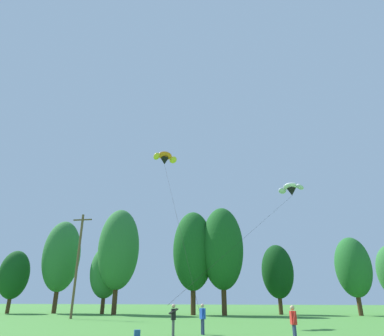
# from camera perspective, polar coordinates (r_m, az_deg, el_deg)

# --- Properties ---
(treeline_tree_a) EXTENTS (4.08, 4.08, 8.44)m
(treeline_tree_a) POSITION_cam_1_polar(r_m,az_deg,el_deg) (55.86, -28.25, -15.84)
(treeline_tree_a) COLOR #472D19
(treeline_tree_a) RESTS_ON ground_plane
(treeline_tree_b) EXTENTS (5.27, 5.27, 12.85)m
(treeline_tree_b) POSITION_cam_1_polar(r_m,az_deg,el_deg) (53.92, -21.50, -13.86)
(treeline_tree_b) COLOR #472D19
(treeline_tree_b) RESTS_ON ground_plane
(treeline_tree_c) EXTENTS (4.21, 4.21, 8.92)m
(treeline_tree_c) POSITION_cam_1_polar(r_m,az_deg,el_deg) (49.54, -14.61, -16.85)
(treeline_tree_c) COLOR #472D19
(treeline_tree_c) RESTS_ON ground_plane
(treeline_tree_d) EXTENTS (5.51, 5.51, 13.73)m
(treeline_tree_d) POSITION_cam_1_polar(r_m,az_deg,el_deg) (47.92, -12.48, -13.38)
(treeline_tree_d) COLOR #472D19
(treeline_tree_d) RESTS_ON ground_plane
(treeline_tree_e) EXTENTS (5.35, 5.35, 13.14)m
(treeline_tree_e) POSITION_cam_1_polar(r_m,az_deg,el_deg) (45.78, 0.19, -13.97)
(treeline_tree_e) COLOR #472D19
(treeline_tree_e) RESTS_ON ground_plane
(treeline_tree_f) EXTENTS (5.45, 5.45, 13.51)m
(treeline_tree_f) POSITION_cam_1_polar(r_m,az_deg,el_deg) (45.16, 5.24, -13.49)
(treeline_tree_f) COLOR #472D19
(treeline_tree_f) RESTS_ON ground_plane
(treeline_tree_g) EXTENTS (4.19, 4.19, 8.84)m
(treeline_tree_g) POSITION_cam_1_polar(r_m,az_deg,el_deg) (48.15, 14.47, -16.81)
(treeline_tree_g) COLOR #472D19
(treeline_tree_g) RESTS_ON ground_plane
(treeline_tree_h) EXTENTS (4.34, 4.34, 9.40)m
(treeline_tree_h) POSITION_cam_1_polar(r_m,az_deg,el_deg) (48.56, 25.94, -15.04)
(treeline_tree_h) COLOR #472D19
(treeline_tree_h) RESTS_ON ground_plane
(utility_pole) EXTENTS (2.20, 0.26, 10.95)m
(utility_pole) POSITION_cam_1_polar(r_m,az_deg,el_deg) (39.70, -19.07, -14.92)
(utility_pole) COLOR brown
(utility_pole) RESTS_ON ground_plane
(kite_flyer_near) EXTENTS (0.69, 0.71, 1.69)m
(kite_flyer_near) POSITION_cam_1_polar(r_m,az_deg,el_deg) (21.01, -3.23, -24.19)
(kite_flyer_near) COLOR #4C4C51
(kite_flyer_near) RESTS_ON ground_plane
(kite_flyer_mid) EXTENTS (0.46, 0.59, 1.69)m
(kite_flyer_mid) POSITION_cam_1_polar(r_m,az_deg,el_deg) (21.80, 1.83, -24.13)
(kite_flyer_mid) COLOR navy
(kite_flyer_mid) RESTS_ON ground_plane
(kite_flyer_far) EXTENTS (0.29, 0.59, 1.69)m
(kite_flyer_far) POSITION_cam_1_polar(r_m,az_deg,el_deg) (18.06, 17.05, -23.87)
(kite_flyer_far) COLOR navy
(kite_flyer_far) RESTS_ON ground_plane
(parafoil_kite_high_white) EXTENTS (11.60, 18.16, 12.69)m
(parafoil_kite_high_white) POSITION_cam_1_polar(r_m,az_deg,el_deg) (39.40, 16.66, -3.45)
(parafoil_kite_high_white) COLOR white
(parafoil_kite_mid_orange) EXTENTS (6.09, 10.38, 15.07)m
(parafoil_kite_mid_orange) POSITION_cam_1_polar(r_m,az_deg,el_deg) (34.49, -4.68, 1.69)
(parafoil_kite_mid_orange) COLOR orange
(backpack) EXTENTS (0.39, 0.35, 0.40)m
(backpack) POSITION_cam_1_polar(r_m,az_deg,el_deg) (20.42, -9.42, -26.29)
(backpack) COLOR #234C89
(backpack) RESTS_ON ground_plane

